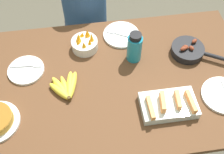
% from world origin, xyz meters
% --- Properties ---
extents(ground_plane, '(14.00, 14.00, 0.00)m').
position_xyz_m(ground_plane, '(0.00, 0.00, 0.00)').
color(ground_plane, '#565142').
extents(dining_table, '(1.66, 0.98, 0.77)m').
position_xyz_m(dining_table, '(0.00, 0.00, 0.68)').
color(dining_table, brown).
rests_on(dining_table, ground_plane).
extents(banana_bunch, '(0.18, 0.21, 0.04)m').
position_xyz_m(banana_bunch, '(-0.27, -0.03, 0.79)').
color(banana_bunch, yellow).
rests_on(banana_bunch, dining_table).
extents(melon_tray, '(0.30, 0.18, 0.10)m').
position_xyz_m(melon_tray, '(0.27, -0.23, 0.80)').
color(melon_tray, silver).
rests_on(melon_tray, dining_table).
extents(skillet, '(0.34, 0.24, 0.08)m').
position_xyz_m(skillet, '(0.50, 0.13, 0.80)').
color(skillet, black).
rests_on(skillet, dining_table).
extents(empty_plate_near_front, '(0.21, 0.21, 0.02)m').
position_xyz_m(empty_plate_near_front, '(-0.50, 0.14, 0.78)').
color(empty_plate_near_front, white).
rests_on(empty_plate_near_front, dining_table).
extents(empty_plate_far_left, '(0.24, 0.24, 0.02)m').
position_xyz_m(empty_plate_far_left, '(0.11, 0.34, 0.78)').
color(empty_plate_far_left, white).
rests_on(empty_plate_far_left, dining_table).
extents(empty_plate_far_right, '(0.24, 0.24, 0.02)m').
position_xyz_m(empty_plate_far_right, '(0.60, -0.20, 0.78)').
color(empty_plate_far_right, white).
rests_on(empty_plate_far_right, dining_table).
extents(fruit_bowl_mango, '(0.16, 0.16, 0.12)m').
position_xyz_m(fruit_bowl_mango, '(-0.13, 0.27, 0.81)').
color(fruit_bowl_mango, white).
rests_on(fruit_bowl_mango, dining_table).
extents(water_bottle, '(0.09, 0.09, 0.20)m').
position_xyz_m(water_bottle, '(0.16, 0.15, 0.87)').
color(water_bottle, teal).
rests_on(water_bottle, dining_table).
extents(person_figure, '(0.35, 0.35, 1.24)m').
position_xyz_m(person_figure, '(-0.10, 0.71, 0.52)').
color(person_figure, black).
rests_on(person_figure, ground_plane).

